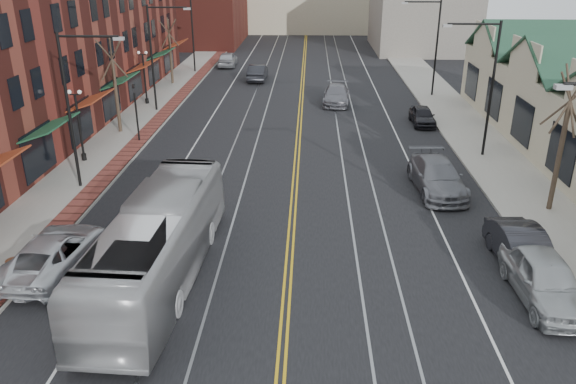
# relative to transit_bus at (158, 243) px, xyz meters

# --- Properties ---
(sidewalk_left) EXTENTS (4.00, 120.00, 0.15)m
(sidewalk_left) POSITION_rel_transit_bus_xyz_m (-7.15, 12.98, -1.54)
(sidewalk_left) COLOR gray
(sidewalk_left) RESTS_ON ground
(sidewalk_right) EXTENTS (4.00, 120.00, 0.15)m
(sidewalk_right) POSITION_rel_transit_bus_xyz_m (16.85, 12.98, -1.54)
(sidewalk_right) COLOR gray
(sidewalk_right) RESTS_ON ground
(building_left) EXTENTS (10.00, 50.00, 11.00)m
(building_left) POSITION_rel_transit_bus_xyz_m (-14.15, 19.98, 3.88)
(building_left) COLOR maroon
(building_left) RESTS_ON ground
(backdrop_mid) EXTENTS (22.00, 14.00, 9.00)m
(backdrop_mid) POSITION_rel_transit_bus_xyz_m (4.85, 77.98, 2.88)
(backdrop_mid) COLOR #B9B08E
(backdrop_mid) RESTS_ON ground
(backdrop_right) EXTENTS (12.00, 16.00, 11.00)m
(backdrop_right) POSITION_rel_transit_bus_xyz_m (19.85, 57.98, 3.88)
(backdrop_right) COLOR slate
(backdrop_right) RESTS_ON ground
(streetlight_l_1) EXTENTS (3.33, 0.25, 8.00)m
(streetlight_l_1) POSITION_rel_transit_bus_xyz_m (-6.19, 8.98, 3.41)
(streetlight_l_1) COLOR black
(streetlight_l_1) RESTS_ON sidewalk_left
(streetlight_l_2) EXTENTS (3.33, 0.25, 8.00)m
(streetlight_l_2) POSITION_rel_transit_bus_xyz_m (-6.19, 24.98, 3.41)
(streetlight_l_2) COLOR black
(streetlight_l_2) RESTS_ON sidewalk_left
(streetlight_l_3) EXTENTS (3.33, 0.25, 8.00)m
(streetlight_l_3) POSITION_rel_transit_bus_xyz_m (-6.19, 40.98, 3.41)
(streetlight_l_3) COLOR black
(streetlight_l_3) RESTS_ON sidewalk_left
(streetlight_r_1) EXTENTS (3.33, 0.25, 8.00)m
(streetlight_r_1) POSITION_rel_transit_bus_xyz_m (15.90, 14.98, 3.41)
(streetlight_r_1) COLOR black
(streetlight_r_1) RESTS_ON sidewalk_right
(streetlight_r_2) EXTENTS (3.33, 0.25, 8.00)m
(streetlight_r_2) POSITION_rel_transit_bus_xyz_m (15.90, 30.98, 3.41)
(streetlight_r_2) COLOR black
(streetlight_r_2) RESTS_ON sidewalk_right
(lamppost_l_2) EXTENTS (0.84, 0.28, 4.27)m
(lamppost_l_2) POSITION_rel_transit_bus_xyz_m (-7.95, 12.98, 0.58)
(lamppost_l_2) COLOR black
(lamppost_l_2) RESTS_ON sidewalk_left
(lamppost_l_3) EXTENTS (0.84, 0.28, 4.27)m
(lamppost_l_3) POSITION_rel_transit_bus_xyz_m (-7.95, 26.98, 0.58)
(lamppost_l_3) COLOR black
(lamppost_l_3) RESTS_ON sidewalk_left
(tree_left_near) EXTENTS (1.78, 1.37, 6.48)m
(tree_left_near) POSITION_rel_transit_bus_xyz_m (-7.65, 18.98, 1.89)
(tree_left_near) COLOR #382B21
(tree_left_near) RESTS_ON sidewalk_left
(tree_left_far) EXTENTS (1.66, 1.28, 6.02)m
(tree_left_far) POSITION_rel_transit_bus_xyz_m (-7.65, 34.98, 1.66)
(tree_left_far) COLOR #382B21
(tree_left_far) RESTS_ON sidewalk_left
(tree_right_mid) EXTENTS (1.90, 1.46, 6.93)m
(tree_right_mid) POSITION_rel_transit_bus_xyz_m (17.35, 6.98, 2.13)
(tree_right_mid) COLOR #382B21
(tree_right_mid) RESTS_ON sidewalk_right
(manhole_far) EXTENTS (0.60, 0.60, 0.02)m
(manhole_far) POSITION_rel_transit_bus_xyz_m (-6.35, 0.98, -1.46)
(manhole_far) COLOR #592D19
(manhole_far) RESTS_ON sidewalk_left
(traffic_signal) EXTENTS (0.18, 0.15, 3.80)m
(traffic_signal) POSITION_rel_transit_bus_xyz_m (-5.75, 16.98, 0.73)
(traffic_signal) COLOR black
(traffic_signal) RESTS_ON sidewalk_left
(transit_bus) EXTENTS (3.24, 11.74, 3.24)m
(transit_bus) POSITION_rel_transit_bus_xyz_m (0.00, 0.00, 0.00)
(transit_bus) COLOR #B4B4B6
(transit_bus) RESTS_ON ground
(parked_suv) EXTENTS (2.89, 5.77, 1.57)m
(parked_suv) POSITION_rel_transit_bus_xyz_m (-4.33, 0.55, -0.84)
(parked_suv) COLOR silver
(parked_suv) RESTS_ON ground
(parked_car_a) EXTENTS (2.15, 5.10, 1.72)m
(parked_car_a) POSITION_rel_transit_bus_xyz_m (14.15, -0.73, -0.76)
(parked_car_a) COLOR #A6AAAD
(parked_car_a) RESTS_ON ground
(parked_car_b) EXTENTS (1.88, 4.85, 1.58)m
(parked_car_b) POSITION_rel_transit_bus_xyz_m (14.15, 1.54, -0.83)
(parked_car_b) COLOR #222328
(parked_car_b) RESTS_ON ground
(parked_car_c) EXTENTS (2.60, 5.80, 1.65)m
(parked_car_c) POSITION_rel_transit_bus_xyz_m (12.35, 9.37, -0.79)
(parked_car_c) COLOR slate
(parked_car_c) RESTS_ON ground
(parked_car_d) EXTENTS (1.59, 3.90, 1.32)m
(parked_car_d) POSITION_rel_transit_bus_xyz_m (13.89, 22.07, -0.96)
(parked_car_d) COLOR black
(parked_car_d) RESTS_ON ground
(distant_car_left) EXTENTS (1.76, 4.81, 1.58)m
(distant_car_left) POSITION_rel_transit_bus_xyz_m (0.38, 37.21, -0.83)
(distant_car_left) COLOR black
(distant_car_left) RESTS_ON ground
(distant_car_right) EXTENTS (2.52, 5.34, 1.51)m
(distant_car_right) POSITION_rel_transit_bus_xyz_m (7.82, 28.12, -0.87)
(distant_car_right) COLOR slate
(distant_car_right) RESTS_ON ground
(distant_car_far) EXTENTS (1.98, 4.78, 1.62)m
(distant_car_far) POSITION_rel_transit_bus_xyz_m (-3.65, 44.61, -0.81)
(distant_car_far) COLOR #AFB2B7
(distant_car_far) RESTS_ON ground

